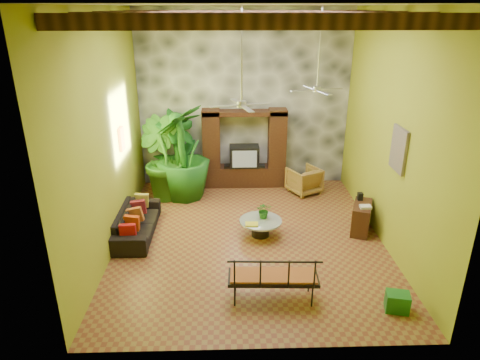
{
  "coord_description": "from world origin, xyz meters",
  "views": [
    {
      "loc": [
        -0.49,
        -8.69,
        4.96
      ],
      "look_at": [
        -0.21,
        0.2,
        1.35
      ],
      "focal_mm": 32.0,
      "sensor_mm": 36.0,
      "label": 1
    }
  ],
  "objects_px": {
    "sofa": "(136,222)",
    "green_bin": "(397,302)",
    "wicker_armchair": "(304,180)",
    "side_console": "(361,218)",
    "tall_plant_a": "(178,151)",
    "coffee_table": "(261,226)",
    "tall_plant_b": "(161,159)",
    "iron_bench": "(274,276)",
    "tall_plant_c": "(183,153)",
    "ceiling_fan_front": "(242,94)",
    "ceiling_fan_back": "(318,80)",
    "entertainment_center": "(244,154)"
  },
  "relations": [
    {
      "from": "tall_plant_b",
      "to": "ceiling_fan_front",
      "type": "bearing_deg",
      "value": -52.39
    },
    {
      "from": "iron_bench",
      "to": "green_bin",
      "type": "relative_size",
      "value": 4.12
    },
    {
      "from": "sofa",
      "to": "side_console",
      "type": "xyz_separation_m",
      "value": [
        5.29,
        -0.01,
        0.04
      ]
    },
    {
      "from": "green_bin",
      "to": "ceiling_fan_front",
      "type": "bearing_deg",
      "value": 139.65
    },
    {
      "from": "wicker_armchair",
      "to": "tall_plant_a",
      "type": "bearing_deg",
      "value": -33.2
    },
    {
      "from": "coffee_table",
      "to": "green_bin",
      "type": "distance_m",
      "value": 3.5
    },
    {
      "from": "wicker_armchair",
      "to": "coffee_table",
      "type": "height_order",
      "value": "wicker_armchair"
    },
    {
      "from": "tall_plant_a",
      "to": "coffee_table",
      "type": "xyz_separation_m",
      "value": [
        2.15,
        -2.79,
        -0.91
      ]
    },
    {
      "from": "ceiling_fan_front",
      "to": "wicker_armchair",
      "type": "bearing_deg",
      "value": 57.3
    },
    {
      "from": "ceiling_fan_front",
      "to": "iron_bench",
      "type": "xyz_separation_m",
      "value": [
        0.5,
        -1.94,
        -2.87
      ]
    },
    {
      "from": "entertainment_center",
      "to": "tall_plant_c",
      "type": "bearing_deg",
      "value": -155.23
    },
    {
      "from": "wicker_armchair",
      "to": "coffee_table",
      "type": "bearing_deg",
      "value": 31.86
    },
    {
      "from": "sofa",
      "to": "iron_bench",
      "type": "distance_m",
      "value": 3.92
    },
    {
      "from": "iron_bench",
      "to": "tall_plant_a",
      "type": "bearing_deg",
      "value": 115.28
    },
    {
      "from": "ceiling_fan_back",
      "to": "coffee_table",
      "type": "xyz_separation_m",
      "value": [
        -1.34,
        -1.13,
        -3.15
      ]
    },
    {
      "from": "tall_plant_c",
      "to": "coffee_table",
      "type": "bearing_deg",
      "value": -49.32
    },
    {
      "from": "tall_plant_a",
      "to": "coffee_table",
      "type": "bearing_deg",
      "value": -52.41
    },
    {
      "from": "ceiling_fan_back",
      "to": "tall_plant_b",
      "type": "distance_m",
      "value": 4.66
    },
    {
      "from": "tall_plant_c",
      "to": "coffee_table",
      "type": "distance_m",
      "value": 3.18
    },
    {
      "from": "iron_bench",
      "to": "green_bin",
      "type": "bearing_deg",
      "value": -5.99
    },
    {
      "from": "ceiling_fan_front",
      "to": "tall_plant_a",
      "type": "xyz_separation_m",
      "value": [
        -1.69,
        3.27,
        -2.23
      ]
    },
    {
      "from": "entertainment_center",
      "to": "iron_bench",
      "type": "height_order",
      "value": "entertainment_center"
    },
    {
      "from": "sofa",
      "to": "iron_bench",
      "type": "bearing_deg",
      "value": -131.06
    },
    {
      "from": "entertainment_center",
      "to": "ceiling_fan_front",
      "type": "relative_size",
      "value": 1.29
    },
    {
      "from": "sofa",
      "to": "tall_plant_c",
      "type": "bearing_deg",
      "value": -23.89
    },
    {
      "from": "coffee_table",
      "to": "green_bin",
      "type": "xyz_separation_m",
      "value": [
        2.19,
        -2.73,
        -0.08
      ]
    },
    {
      "from": "sofa",
      "to": "green_bin",
      "type": "xyz_separation_m",
      "value": [
        5.09,
        -2.89,
        -0.14
      ]
    },
    {
      "from": "ceiling_fan_back",
      "to": "side_console",
      "type": "distance_m",
      "value": 3.37
    },
    {
      "from": "coffee_table",
      "to": "wicker_armchair",
      "type": "bearing_deg",
      "value": 59.91
    },
    {
      "from": "tall_plant_a",
      "to": "tall_plant_c",
      "type": "height_order",
      "value": "tall_plant_c"
    },
    {
      "from": "entertainment_center",
      "to": "wicker_armchair",
      "type": "distance_m",
      "value": 1.89
    },
    {
      "from": "ceiling_fan_front",
      "to": "ceiling_fan_back",
      "type": "bearing_deg",
      "value": 41.63
    },
    {
      "from": "sofa",
      "to": "ceiling_fan_back",
      "type": "bearing_deg",
      "value": -77.1
    },
    {
      "from": "wicker_armchair",
      "to": "side_console",
      "type": "relative_size",
      "value": 0.94
    },
    {
      "from": "tall_plant_b",
      "to": "green_bin",
      "type": "xyz_separation_m",
      "value": [
        4.76,
        -4.99,
        -0.96
      ]
    },
    {
      "from": "ceiling_fan_back",
      "to": "iron_bench",
      "type": "height_order",
      "value": "ceiling_fan_back"
    },
    {
      "from": "tall_plant_b",
      "to": "iron_bench",
      "type": "bearing_deg",
      "value": -60.79
    },
    {
      "from": "sofa",
      "to": "ceiling_fan_front",
      "type": "bearing_deg",
      "value": -104.51
    },
    {
      "from": "iron_bench",
      "to": "tall_plant_c",
      "type": "bearing_deg",
      "value": 115.54
    },
    {
      "from": "coffee_table",
      "to": "iron_bench",
      "type": "xyz_separation_m",
      "value": [
        0.05,
        -2.41,
        0.28
      ]
    },
    {
      "from": "tall_plant_b",
      "to": "wicker_armchair",
      "type": "bearing_deg",
      "value": 2.92
    },
    {
      "from": "tall_plant_a",
      "to": "side_console",
      "type": "bearing_deg",
      "value": -30.23
    },
    {
      "from": "iron_bench",
      "to": "sofa",
      "type": "bearing_deg",
      "value": 141.28
    },
    {
      "from": "ceiling_fan_front",
      "to": "tall_plant_b",
      "type": "height_order",
      "value": "ceiling_fan_front"
    },
    {
      "from": "tall_plant_c",
      "to": "wicker_armchair",
      "type": "bearing_deg",
      "value": 3.21
    },
    {
      "from": "entertainment_center",
      "to": "side_console",
      "type": "bearing_deg",
      "value": -47.73
    },
    {
      "from": "ceiling_fan_front",
      "to": "side_console",
      "type": "distance_m",
      "value": 4.22
    },
    {
      "from": "wicker_armchair",
      "to": "green_bin",
      "type": "height_order",
      "value": "wicker_armchair"
    },
    {
      "from": "entertainment_center",
      "to": "tall_plant_a",
      "type": "relative_size",
      "value": 1.03
    },
    {
      "from": "ceiling_fan_front",
      "to": "sofa",
      "type": "relative_size",
      "value": 0.87
    }
  ]
}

